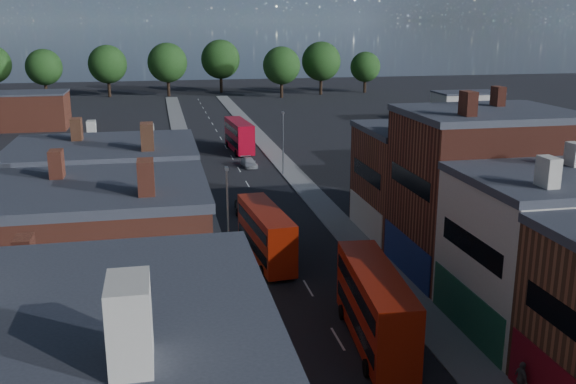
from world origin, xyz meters
name	(u,v)px	position (x,y,z in m)	size (l,w,h in m)	color
pavement_west	(197,200)	(-6.50, 50.00, 0.06)	(3.00, 200.00, 0.12)	gray
pavement_east	(311,193)	(6.50, 50.00, 0.06)	(3.00, 200.00, 0.12)	gray
lamp_post_2	(228,209)	(-5.20, 30.00, 4.70)	(0.25, 0.70, 8.12)	slate
lamp_post_3	(283,139)	(5.20, 60.00, 4.70)	(0.25, 0.70, 8.12)	slate
bus_0	(266,233)	(-2.12, 30.24, 2.41)	(3.31, 10.50, 4.46)	#B3200A
bus_1	(375,305)	(1.97, 14.96, 2.59)	(3.54, 11.28, 4.79)	#AC1E09
bus_2	(239,135)	(1.64, 76.21, 2.51)	(3.32, 10.90, 4.64)	#AC071B
car_2	(246,206)	(-1.84, 44.36, 0.64)	(2.11, 4.58, 1.27)	black
car_3	(249,162)	(1.54, 65.44, 0.60)	(1.69, 4.15, 1.21)	silver
ped_3	(521,379)	(7.59, 7.87, 1.11)	(1.16, 0.53, 1.98)	#58514B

